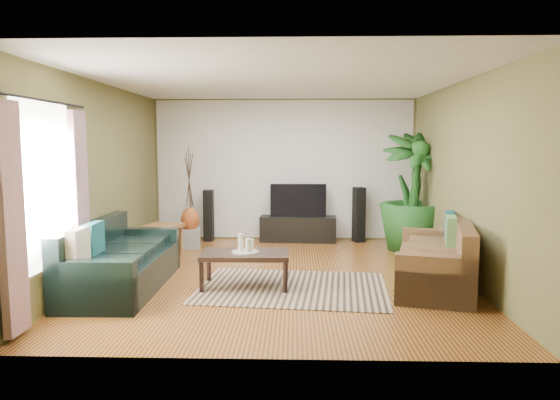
{
  "coord_description": "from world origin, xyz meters",
  "views": [
    {
      "loc": [
        0.21,
        -6.86,
        1.85
      ],
      "look_at": [
        0.0,
        0.2,
        1.05
      ],
      "focal_mm": 32.0,
      "sensor_mm": 36.0,
      "label": 1
    }
  ],
  "objects_px": {
    "speaker_right": "(359,215)",
    "sofa_left": "(123,255)",
    "vase": "(190,220)",
    "sofa_right": "(434,254)",
    "side_table": "(164,241)",
    "potted_plant": "(413,192)",
    "tv_stand": "(298,229)",
    "speaker_left": "(209,215)",
    "pedestal": "(190,238)",
    "television": "(298,200)",
    "coffee_table": "(245,270)"
  },
  "relations": [
    {
      "from": "vase",
      "to": "sofa_left",
      "type": "bearing_deg",
      "value": -97.88
    },
    {
      "from": "speaker_left",
      "to": "pedestal",
      "type": "bearing_deg",
      "value": -106.89
    },
    {
      "from": "coffee_table",
      "to": "side_table",
      "type": "xyz_separation_m",
      "value": [
        -1.48,
        1.6,
        0.05
      ]
    },
    {
      "from": "tv_stand",
      "to": "television",
      "type": "bearing_deg",
      "value": 0.0
    },
    {
      "from": "coffee_table",
      "to": "speaker_right",
      "type": "relative_size",
      "value": 1.08
    },
    {
      "from": "speaker_right",
      "to": "pedestal",
      "type": "distance_m",
      "value": 3.16
    },
    {
      "from": "coffee_table",
      "to": "pedestal",
      "type": "distance_m",
      "value": 2.71
    },
    {
      "from": "sofa_right",
      "to": "side_table",
      "type": "relative_size",
      "value": 3.55
    },
    {
      "from": "speaker_right",
      "to": "potted_plant",
      "type": "xyz_separation_m",
      "value": [
        0.83,
        -0.75,
        0.51
      ]
    },
    {
      "from": "potted_plant",
      "to": "vase",
      "type": "height_order",
      "value": "potted_plant"
    },
    {
      "from": "television",
      "to": "speaker_left",
      "type": "distance_m",
      "value": 1.73
    },
    {
      "from": "speaker_left",
      "to": "side_table",
      "type": "relative_size",
      "value": 1.76
    },
    {
      "from": "speaker_right",
      "to": "vase",
      "type": "distance_m",
      "value": 3.14
    },
    {
      "from": "sofa_left",
      "to": "coffee_table",
      "type": "height_order",
      "value": "sofa_left"
    },
    {
      "from": "potted_plant",
      "to": "sofa_left",
      "type": "bearing_deg",
      "value": -150.44
    },
    {
      "from": "television",
      "to": "side_table",
      "type": "distance_m",
      "value": 2.69
    },
    {
      "from": "tv_stand",
      "to": "side_table",
      "type": "distance_m",
      "value": 2.64
    },
    {
      "from": "sofa_left",
      "to": "side_table",
      "type": "height_order",
      "value": "sofa_left"
    },
    {
      "from": "sofa_right",
      "to": "speaker_right",
      "type": "relative_size",
      "value": 1.91
    },
    {
      "from": "television",
      "to": "potted_plant",
      "type": "bearing_deg",
      "value": -20.81
    },
    {
      "from": "sofa_right",
      "to": "speaker_left",
      "type": "bearing_deg",
      "value": -115.88
    },
    {
      "from": "pedestal",
      "to": "vase",
      "type": "height_order",
      "value": "vase"
    },
    {
      "from": "potted_plant",
      "to": "side_table",
      "type": "xyz_separation_m",
      "value": [
        -4.16,
        -0.73,
        -0.75
      ]
    },
    {
      "from": "tv_stand",
      "to": "pedestal",
      "type": "bearing_deg",
      "value": -157.66
    },
    {
      "from": "sofa_right",
      "to": "speaker_right",
      "type": "distance_m",
      "value": 3.02
    },
    {
      "from": "speaker_left",
      "to": "side_table",
      "type": "xyz_separation_m",
      "value": [
        -0.47,
        -1.49,
        -0.21
      ]
    },
    {
      "from": "tv_stand",
      "to": "coffee_table",
      "type": "bearing_deg",
      "value": -99.64
    },
    {
      "from": "speaker_right",
      "to": "potted_plant",
      "type": "distance_m",
      "value": 1.23
    },
    {
      "from": "tv_stand",
      "to": "vase",
      "type": "bearing_deg",
      "value": -157.66
    },
    {
      "from": "speaker_right",
      "to": "sofa_left",
      "type": "bearing_deg",
      "value": -156.44
    },
    {
      "from": "coffee_table",
      "to": "vase",
      "type": "distance_m",
      "value": 2.72
    },
    {
      "from": "speaker_right",
      "to": "side_table",
      "type": "distance_m",
      "value": 3.65
    },
    {
      "from": "sofa_left",
      "to": "tv_stand",
      "type": "distance_m",
      "value": 3.89
    },
    {
      "from": "sofa_left",
      "to": "vase",
      "type": "height_order",
      "value": "sofa_left"
    },
    {
      "from": "vase",
      "to": "pedestal",
      "type": "bearing_deg",
      "value": 0.0
    },
    {
      "from": "sofa_left",
      "to": "speaker_left",
      "type": "bearing_deg",
      "value": -10.51
    },
    {
      "from": "sofa_right",
      "to": "speaker_right",
      "type": "height_order",
      "value": "speaker_right"
    },
    {
      "from": "speaker_right",
      "to": "vase",
      "type": "xyz_separation_m",
      "value": [
        -3.07,
        -0.67,
        -0.01
      ]
    },
    {
      "from": "sofa_left",
      "to": "potted_plant",
      "type": "distance_m",
      "value": 4.91
    },
    {
      "from": "sofa_left",
      "to": "vase",
      "type": "distance_m",
      "value": 2.51
    },
    {
      "from": "vase",
      "to": "tv_stand",
      "type": "bearing_deg",
      "value": 19.18
    },
    {
      "from": "sofa_right",
      "to": "television",
      "type": "height_order",
      "value": "television"
    },
    {
      "from": "side_table",
      "to": "vase",
      "type": "bearing_deg",
      "value": 72.45
    },
    {
      "from": "sofa_right",
      "to": "pedestal",
      "type": "height_order",
      "value": "sofa_right"
    },
    {
      "from": "tv_stand",
      "to": "sofa_left",
      "type": "bearing_deg",
      "value": -122.54
    },
    {
      "from": "tv_stand",
      "to": "vase",
      "type": "xyz_separation_m",
      "value": [
        -1.92,
        -0.67,
        0.27
      ]
    },
    {
      "from": "speaker_left",
      "to": "potted_plant",
      "type": "xyz_separation_m",
      "value": [
        3.68,
        -0.75,
        0.54
      ]
    },
    {
      "from": "speaker_left",
      "to": "potted_plant",
      "type": "bearing_deg",
      "value": -10.58
    },
    {
      "from": "television",
      "to": "speaker_left",
      "type": "bearing_deg",
      "value": 180.0
    },
    {
      "from": "vase",
      "to": "sofa_right",
      "type": "bearing_deg",
      "value": -31.9
    }
  ]
}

